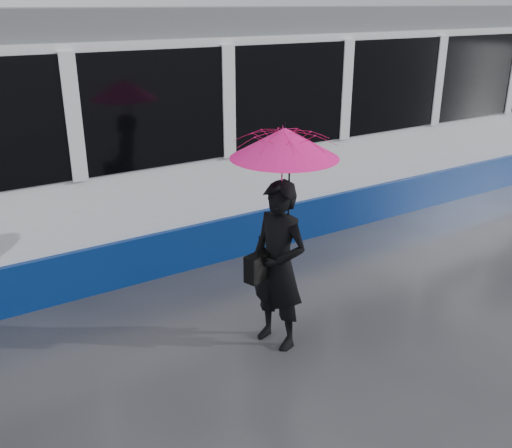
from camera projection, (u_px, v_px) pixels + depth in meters
ground at (154, 333)px, 6.28m from camera, size 90.00×90.00×0.00m
rails at (85, 254)px, 8.24m from camera, size 34.00×1.51×0.02m
tram at (89, 142)px, 7.77m from camera, size 26.00×2.56×3.35m
woman at (278, 266)px, 5.82m from camera, size 0.59×0.75×1.79m
umbrella at (284, 164)px, 5.45m from camera, size 1.30×1.30×1.21m
handbag at (259, 266)px, 5.70m from camera, size 0.35×0.22×0.46m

